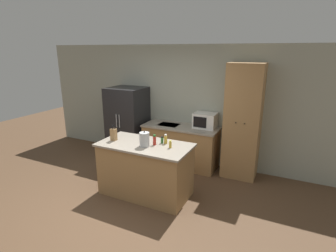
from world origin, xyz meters
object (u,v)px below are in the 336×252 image
object	(u,v)px
pantry_cabinet	(243,122)
spice_bottle_tall_dark	(155,140)
spice_bottle_green_herb	(170,144)
spice_bottle_amber_oil	(162,140)
kettle	(144,139)
fire_extinguisher	(110,142)
spice_bottle_short_red	(166,139)
knife_block	(114,134)
microwave	(205,120)
refrigerator	(128,123)

from	to	relation	value
pantry_cabinet	spice_bottle_tall_dark	bearing A→B (deg)	-129.79
spice_bottle_tall_dark	spice_bottle_green_herb	world-z (taller)	spice_bottle_tall_dark
spice_bottle_amber_oil	kettle	size ratio (longest dim) A/B	0.46
kettle	fire_extinguisher	world-z (taller)	kettle
spice_bottle_amber_oil	fire_extinguisher	distance (m)	2.64
spice_bottle_short_red	spice_bottle_amber_oil	bearing A→B (deg)	-168.09
spice_bottle_short_red	spice_bottle_amber_oil	distance (m)	0.07
spice_bottle_short_red	kettle	bearing A→B (deg)	-133.49
fire_extinguisher	spice_bottle_green_herb	bearing A→B (deg)	-30.54
spice_bottle_tall_dark	fire_extinguisher	xyz separation A→B (m)	(-2.09, 1.40, -0.83)
knife_block	spice_bottle_tall_dark	size ratio (longest dim) A/B	1.76
pantry_cabinet	fire_extinguisher	xyz separation A→B (m)	(-3.28, -0.02, -0.93)
spice_bottle_short_red	knife_block	bearing A→B (deg)	-164.49
knife_block	spice_bottle_tall_dark	distance (m)	0.77
microwave	spice_bottle_amber_oil	distance (m)	1.40
knife_block	fire_extinguisher	size ratio (longest dim) A/B	0.71
pantry_cabinet	spice_bottle_tall_dark	world-z (taller)	pantry_cabinet
spice_bottle_green_herb	spice_bottle_short_red	bearing A→B (deg)	136.70
knife_block	refrigerator	bearing A→B (deg)	115.42
refrigerator	spice_bottle_amber_oil	size ratio (longest dim) A/B	13.64
microwave	spice_bottle_amber_oil	xyz separation A→B (m)	(-0.33, -1.36, -0.06)
spice_bottle_short_red	fire_extinguisher	size ratio (longest dim) A/B	0.37
kettle	fire_extinguisher	bearing A→B (deg)	142.20
fire_extinguisher	pantry_cabinet	bearing A→B (deg)	0.36
spice_bottle_green_herb	spice_bottle_tall_dark	bearing A→B (deg)	178.06
refrigerator	spice_bottle_short_red	size ratio (longest dim) A/B	9.96
spice_bottle_tall_dark	spice_bottle_green_herb	bearing A→B (deg)	-1.94
microwave	kettle	bearing A→B (deg)	-107.91
knife_block	spice_bottle_short_red	world-z (taller)	knife_block
pantry_cabinet	fire_extinguisher	bearing A→B (deg)	-179.64
knife_block	microwave	bearing A→B (deg)	53.82
microwave	spice_bottle_amber_oil	size ratio (longest dim) A/B	3.82
spice_bottle_tall_dark	fire_extinguisher	bearing A→B (deg)	146.20
knife_block	spice_bottle_green_herb	world-z (taller)	knife_block
spice_bottle_amber_oil	spice_bottle_green_herb	world-z (taller)	spice_bottle_green_herb
knife_block	spice_bottle_amber_oil	bearing A→B (deg)	15.78
spice_bottle_tall_dark	fire_extinguisher	world-z (taller)	spice_bottle_tall_dark
microwave	spice_bottle_tall_dark	distance (m)	1.54
pantry_cabinet	spice_bottle_tall_dark	size ratio (longest dim) A/B	12.65
refrigerator	microwave	size ratio (longest dim) A/B	3.57
spice_bottle_green_herb	kettle	xyz separation A→B (m)	(-0.42, -0.12, 0.06)
pantry_cabinet	spice_bottle_short_red	bearing A→B (deg)	-129.21
microwave	spice_bottle_short_red	size ratio (longest dim) A/B	2.79
refrigerator	pantry_cabinet	distance (m)	2.64
spice_bottle_tall_dark	spice_bottle_short_red	world-z (taller)	spice_bottle_tall_dark
pantry_cabinet	spice_bottle_amber_oil	xyz separation A→B (m)	(-1.11, -1.29, -0.13)
spice_bottle_short_red	spice_bottle_green_herb	size ratio (longest dim) A/B	1.30
spice_bottle_short_red	kettle	xyz separation A→B (m)	(-0.26, -0.27, 0.04)
refrigerator	spice_bottle_green_herb	size ratio (longest dim) A/B	12.97
spice_bottle_amber_oil	kettle	bearing A→B (deg)	-127.06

